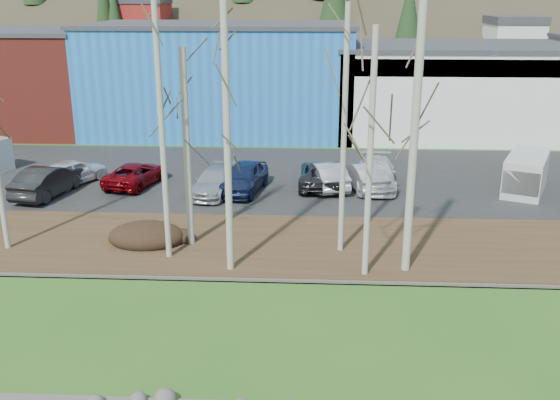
# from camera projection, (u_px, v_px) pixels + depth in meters

# --- Properties ---
(river) EXTENTS (80.00, 8.00, 0.90)m
(river) POSITION_uv_depth(u_px,v_px,m) (273.00, 333.00, 20.00)
(river) COLOR black
(river) RESTS_ON ground
(far_bank_rocks) EXTENTS (80.00, 0.80, 0.46)m
(far_bank_rocks) POSITION_uv_depth(u_px,v_px,m) (280.00, 278.00, 23.89)
(far_bank_rocks) COLOR #47423D
(far_bank_rocks) RESTS_ON ground
(far_bank) EXTENTS (80.00, 7.00, 0.15)m
(far_bank) POSITION_uv_depth(u_px,v_px,m) (284.00, 244.00, 26.90)
(far_bank) COLOR #382616
(far_bank) RESTS_ON ground
(parking_lot) EXTENTS (80.00, 14.00, 0.14)m
(parking_lot) POSITION_uv_depth(u_px,v_px,m) (292.00, 177.00, 36.86)
(parking_lot) COLOR black
(parking_lot) RESTS_ON ground
(building_brick) EXTENTS (16.32, 12.24, 7.80)m
(building_brick) POSITION_uv_depth(u_px,v_px,m) (1.00, 79.00, 50.15)
(building_brick) COLOR maroon
(building_brick) RESTS_ON ground
(building_blue) EXTENTS (20.40, 12.24, 8.30)m
(building_blue) POSITION_uv_depth(u_px,v_px,m) (223.00, 77.00, 49.17)
(building_blue) COLOR #225DAE
(building_blue) RESTS_ON ground
(building_white) EXTENTS (18.36, 12.24, 6.80)m
(building_white) POSITION_uv_depth(u_px,v_px,m) (452.00, 88.00, 48.48)
(building_white) COLOR silver
(building_white) RESTS_ON ground
(dirt_mound) EXTENTS (3.31, 2.34, 0.65)m
(dirt_mound) POSITION_uv_depth(u_px,v_px,m) (146.00, 235.00, 26.87)
(dirt_mound) COLOR black
(dirt_mound) RESTS_ON far_bank
(birch_1) EXTENTS (0.30, 0.30, 8.25)m
(birch_1) POSITION_uv_depth(u_px,v_px,m) (187.00, 150.00, 25.60)
(birch_1) COLOR #B5B1A5
(birch_1) RESTS_ON far_bank
(birch_2) EXTENTS (0.23, 0.23, 11.56)m
(birch_2) POSITION_uv_depth(u_px,v_px,m) (161.00, 116.00, 23.71)
(birch_2) COLOR #B5B1A5
(birch_2) RESTS_ON far_bank
(birch_3) EXTENTS (0.27, 0.27, 10.53)m
(birch_3) POSITION_uv_depth(u_px,v_px,m) (227.00, 136.00, 22.72)
(birch_3) COLOR #B5B1A5
(birch_3) RESTS_ON far_bank
(birch_4) EXTENTS (0.22, 0.22, 9.93)m
(birch_4) POSITION_uv_depth(u_px,v_px,m) (344.00, 133.00, 24.59)
(birch_4) COLOR #B5B1A5
(birch_4) RESTS_ON far_bank
(birch_5) EXTENTS (0.23, 0.23, 9.21)m
(birch_5) POSITION_uv_depth(u_px,v_px,m) (370.00, 157.00, 22.47)
(birch_5) COLOR #B5B1A5
(birch_5) RESTS_ON far_bank
(birch_6) EXTENTS (0.31, 0.31, 10.15)m
(birch_6) POSITION_uv_depth(u_px,v_px,m) (414.00, 142.00, 22.70)
(birch_6) COLOR #B5B1A5
(birch_6) RESTS_ON far_bank
(car_0) EXTENTS (3.40, 4.58, 1.45)m
(car_0) POSITION_uv_depth(u_px,v_px,m) (72.00, 172.00, 35.04)
(car_0) COLOR silver
(car_0) RESTS_ON parking_lot
(car_1) EXTENTS (2.53, 5.08, 1.60)m
(car_1) POSITION_uv_depth(u_px,v_px,m) (48.00, 181.00, 33.09)
(car_1) COLOR black
(car_1) RESTS_ON parking_lot
(car_2) EXTENTS (3.12, 4.98, 1.28)m
(car_2) POSITION_uv_depth(u_px,v_px,m) (136.00, 174.00, 34.92)
(car_2) COLOR maroon
(car_2) RESTS_ON parking_lot
(car_3) EXTENTS (2.64, 4.83, 1.33)m
(car_3) POSITION_uv_depth(u_px,v_px,m) (215.00, 182.00, 33.37)
(car_3) COLOR #9DA1A5
(car_3) RESTS_ON parking_lot
(car_4) EXTENTS (2.71, 4.96, 1.60)m
(car_4) POSITION_uv_depth(u_px,v_px,m) (244.00, 177.00, 33.70)
(car_4) COLOR #162045
(car_4) RESTS_ON parking_lot
(car_5) EXTENTS (2.62, 4.70, 1.47)m
(car_5) POSITION_uv_depth(u_px,v_px,m) (364.00, 175.00, 34.33)
(car_5) COLOR #A9A9AB
(car_5) RESTS_ON parking_lot
(car_6) EXTENTS (2.46, 5.10, 1.40)m
(car_6) POSITION_uv_depth(u_px,v_px,m) (321.00, 174.00, 34.69)
(car_6) COLOR #242426
(car_6) RESTS_ON parking_lot
(car_7) EXTENTS (2.47, 5.36, 1.52)m
(car_7) POSITION_uv_depth(u_px,v_px,m) (376.00, 174.00, 34.56)
(car_7) COLOR silver
(car_7) RESTS_ON parking_lot
(car_8) EXTENTS (2.62, 4.70, 1.47)m
(car_8) POSITION_uv_depth(u_px,v_px,m) (326.00, 175.00, 34.43)
(car_8) COLOR #A9A9AB
(car_8) RESTS_ON parking_lot
(van_white) EXTENTS (3.62, 4.97, 2.01)m
(van_white) POSITION_uv_depth(u_px,v_px,m) (526.00, 174.00, 33.63)
(van_white) COLOR white
(van_white) RESTS_ON parking_lot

